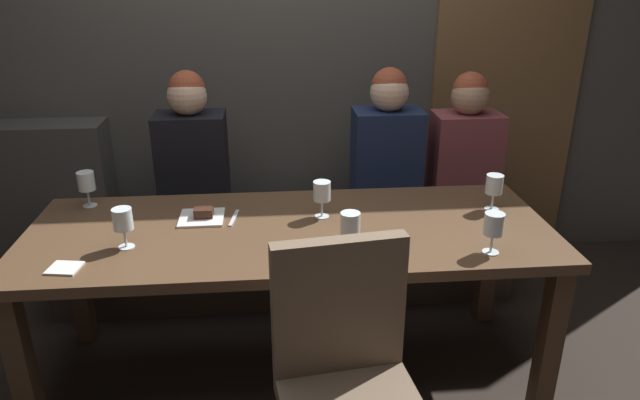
{
  "coord_description": "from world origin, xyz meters",
  "views": [
    {
      "loc": [
        -0.07,
        -2.21,
        1.77
      ],
      "look_at": [
        0.13,
        0.05,
        0.84
      ],
      "focal_mm": 32.49,
      "sensor_mm": 36.0,
      "label": 1
    }
  ],
  "objects_px": {
    "diner_redhead": "(192,155)",
    "diner_far_end": "(465,150)",
    "chair_near_side": "(347,372)",
    "wine_glass_far_left": "(350,224)",
    "wine_glass_near_left": "(86,182)",
    "wine_glass_far_right": "(494,226)",
    "diner_bearded": "(387,150)",
    "dessert_plate": "(202,216)",
    "wine_glass_center_front": "(123,221)",
    "fork_on_table": "(234,218)",
    "banquette_bench": "(287,257)",
    "wine_glass_end_left": "(494,186)",
    "dining_table": "(291,246)",
    "wine_glass_end_right": "(322,193)"
  },
  "relations": [
    {
      "from": "dining_table",
      "to": "wine_glass_near_left",
      "type": "height_order",
      "value": "wine_glass_near_left"
    },
    {
      "from": "diner_far_end",
      "to": "wine_glass_end_right",
      "type": "relative_size",
      "value": 4.87
    },
    {
      "from": "wine_glass_center_front",
      "to": "wine_glass_far_left",
      "type": "relative_size",
      "value": 1.0
    },
    {
      "from": "dining_table",
      "to": "diner_bearded",
      "type": "bearing_deg",
      "value": 52.24
    },
    {
      "from": "wine_glass_end_left",
      "to": "wine_glass_end_right",
      "type": "height_order",
      "value": "same"
    },
    {
      "from": "dining_table",
      "to": "wine_glass_far_left",
      "type": "height_order",
      "value": "wine_glass_far_left"
    },
    {
      "from": "banquette_bench",
      "to": "wine_glass_end_left",
      "type": "bearing_deg",
      "value": -32.64
    },
    {
      "from": "chair_near_side",
      "to": "diner_redhead",
      "type": "distance_m",
      "value": 1.6
    },
    {
      "from": "banquette_bench",
      "to": "fork_on_table",
      "type": "xyz_separation_m",
      "value": [
        -0.24,
        -0.58,
        0.51
      ]
    },
    {
      "from": "wine_glass_center_front",
      "to": "wine_glass_near_left",
      "type": "distance_m",
      "value": 0.51
    },
    {
      "from": "wine_glass_end_right",
      "to": "dessert_plate",
      "type": "relative_size",
      "value": 0.86
    },
    {
      "from": "diner_redhead",
      "to": "diner_far_end",
      "type": "relative_size",
      "value": 1.04
    },
    {
      "from": "wine_glass_center_front",
      "to": "dining_table",
      "type": "bearing_deg",
      "value": 10.81
    },
    {
      "from": "wine_glass_far_right",
      "to": "fork_on_table",
      "type": "bearing_deg",
      "value": 157.68
    },
    {
      "from": "banquette_bench",
      "to": "wine_glass_end_left",
      "type": "xyz_separation_m",
      "value": [
        0.91,
        -0.59,
        0.62
      ]
    },
    {
      "from": "wine_glass_far_left",
      "to": "banquette_bench",
      "type": "bearing_deg",
      "value": 103.12
    },
    {
      "from": "chair_near_side",
      "to": "wine_glass_end_left",
      "type": "height_order",
      "value": "chair_near_side"
    },
    {
      "from": "diner_bearded",
      "to": "wine_glass_end_left",
      "type": "distance_m",
      "value": 0.7
    },
    {
      "from": "dessert_plate",
      "to": "wine_glass_center_front",
      "type": "bearing_deg",
      "value": -137.23
    },
    {
      "from": "diner_far_end",
      "to": "fork_on_table",
      "type": "xyz_separation_m",
      "value": [
        -1.22,
        -0.61,
        -0.08
      ]
    },
    {
      "from": "dining_table",
      "to": "banquette_bench",
      "type": "xyz_separation_m",
      "value": [
        0.0,
        0.7,
        -0.42
      ]
    },
    {
      "from": "diner_redhead",
      "to": "wine_glass_near_left",
      "type": "relative_size",
      "value": 5.06
    },
    {
      "from": "dining_table",
      "to": "wine_glass_end_right",
      "type": "relative_size",
      "value": 13.41
    },
    {
      "from": "diner_redhead",
      "to": "chair_near_side",
      "type": "bearing_deg",
      "value": -66.54
    },
    {
      "from": "wine_glass_near_left",
      "to": "wine_glass_far_right",
      "type": "relative_size",
      "value": 1.0
    },
    {
      "from": "wine_glass_center_front",
      "to": "diner_far_end",
      "type": "bearing_deg",
      "value": 27.59
    },
    {
      "from": "chair_near_side",
      "to": "wine_glass_far_right",
      "type": "bearing_deg",
      "value": 34.93
    },
    {
      "from": "wine_glass_near_left",
      "to": "wine_glass_far_left",
      "type": "distance_m",
      "value": 1.26
    },
    {
      "from": "wine_glass_far_left",
      "to": "wine_glass_far_right",
      "type": "bearing_deg",
      "value": -5.71
    },
    {
      "from": "banquette_bench",
      "to": "wine_glass_center_front",
      "type": "relative_size",
      "value": 15.24
    },
    {
      "from": "dining_table",
      "to": "dessert_plate",
      "type": "height_order",
      "value": "dessert_plate"
    },
    {
      "from": "wine_glass_near_left",
      "to": "fork_on_table",
      "type": "distance_m",
      "value": 0.7
    },
    {
      "from": "banquette_bench",
      "to": "chair_near_side",
      "type": "height_order",
      "value": "chair_near_side"
    },
    {
      "from": "banquette_bench",
      "to": "wine_glass_center_front",
      "type": "distance_m",
      "value": 1.22
    },
    {
      "from": "wine_glass_center_front",
      "to": "wine_glass_near_left",
      "type": "xyz_separation_m",
      "value": [
        -0.26,
        0.44,
        0.0
      ]
    },
    {
      "from": "diner_bearded",
      "to": "dessert_plate",
      "type": "bearing_deg",
      "value": -147.88
    },
    {
      "from": "dining_table",
      "to": "wine_glass_far_left",
      "type": "distance_m",
      "value": 0.38
    },
    {
      "from": "wine_glass_end_right",
      "to": "diner_far_end",
      "type": "bearing_deg",
      "value": 36.74
    },
    {
      "from": "dining_table",
      "to": "wine_glass_near_left",
      "type": "distance_m",
      "value": 0.98
    },
    {
      "from": "wine_glass_end_left",
      "to": "fork_on_table",
      "type": "distance_m",
      "value": 1.16
    },
    {
      "from": "diner_redhead",
      "to": "wine_glass_end_left",
      "type": "relative_size",
      "value": 5.06
    },
    {
      "from": "wine_glass_end_left",
      "to": "wine_glass_end_right",
      "type": "xyz_separation_m",
      "value": [
        -0.77,
        -0.01,
        -0.0
      ]
    },
    {
      "from": "chair_near_side",
      "to": "wine_glass_far_left",
      "type": "xyz_separation_m",
      "value": [
        0.07,
        0.48,
        0.3
      ]
    },
    {
      "from": "diner_far_end",
      "to": "dessert_plate",
      "type": "relative_size",
      "value": 4.2
    },
    {
      "from": "diner_bearded",
      "to": "wine_glass_end_left",
      "type": "height_order",
      "value": "diner_bearded"
    },
    {
      "from": "diner_redhead",
      "to": "diner_far_end",
      "type": "distance_m",
      "value": 1.46
    },
    {
      "from": "dining_table",
      "to": "wine_glass_center_front",
      "type": "distance_m",
      "value": 0.69
    },
    {
      "from": "chair_near_side",
      "to": "dessert_plate",
      "type": "height_order",
      "value": "chair_near_side"
    },
    {
      "from": "diner_far_end",
      "to": "dessert_plate",
      "type": "xyz_separation_m",
      "value": [
        -1.36,
        -0.6,
        -0.07
      ]
    },
    {
      "from": "wine_glass_center_front",
      "to": "fork_on_table",
      "type": "xyz_separation_m",
      "value": [
        0.41,
        0.24,
        -0.11
      ]
    }
  ]
}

